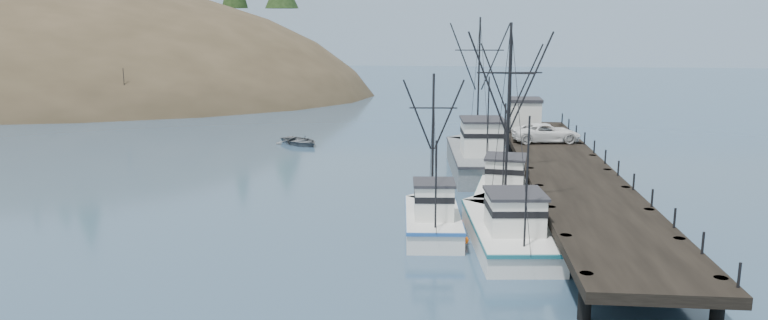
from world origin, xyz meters
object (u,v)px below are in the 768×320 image
trawler_mid (432,218)px  motorboat (300,145)px  trawler_far (506,187)px  work_vessel (479,157)px  trawler_near (508,228)px  pier_shed (525,113)px  pickup_truck (546,133)px  pier (568,173)px

trawler_mid → motorboat: trawler_mid is taller
trawler_mid → trawler_far: trawler_far is taller
work_vessel → motorboat: size_ratio=3.03×
work_vessel → trawler_far: bearing=-79.9°
trawler_near → motorboat: (-17.77, 28.48, -0.82)m
work_vessel → pier_shed: size_ratio=4.66×
trawler_mid → pickup_truck: bearing=65.0°
motorboat → work_vessel: bearing=-78.9°
pier → work_vessel: work_vessel is taller
pier → motorboat: 29.05m
trawler_mid → trawler_far: (4.78, 7.82, 0.00)m
trawler_near → pier_shed: size_ratio=3.82×
pier_shed → motorboat: size_ratio=0.65×
pickup_truck → motorboat: bearing=62.8°
trawler_mid → trawler_far: size_ratio=0.84×
trawler_far → pier_shed: bearing=80.6°
trawler_mid → pickup_truck: size_ratio=1.68×
trawler_mid → pier_shed: 28.09m
trawler_near → pickup_truck: bearing=77.0°
pickup_truck → motorboat: pickup_truck is taller
work_vessel → trawler_mid: bearing=-101.4°
trawler_near → work_vessel: 17.90m
trawler_near → work_vessel: size_ratio=0.82×
pier_shed → pickup_truck: (1.02, -7.61, -0.64)m
trawler_far → work_vessel: work_vessel is taller
trawler_near → trawler_far: bearing=86.1°
trawler_near → motorboat: 33.58m
pier → trawler_near: bearing=-115.3°
motorboat → pickup_truck: bearing=-65.6°
trawler_far → pickup_truck: bearing=69.9°
trawler_near → trawler_mid: (-4.15, 1.59, -0.00)m
pier → pier_shed: 18.12m
trawler_near → trawler_far: size_ratio=1.09×
pickup_truck → trawler_far: bearing=151.5°
trawler_far → motorboat: trawler_far is taller
work_vessel → motorboat: (-16.90, 10.61, -1.23)m
trawler_near → motorboat: trawler_near is taller
trawler_near → trawler_far: 9.44m
trawler_near → pier_shed: trawler_near is taller
trawler_far → pickup_truck: trawler_far is taller
pier → trawler_mid: 12.67m
trawler_near → trawler_far: trawler_near is taller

